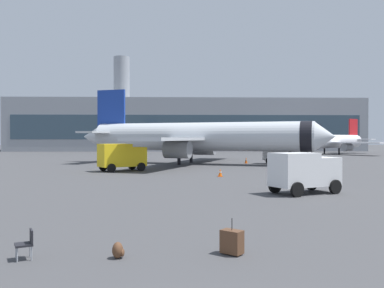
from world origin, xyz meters
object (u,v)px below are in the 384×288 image
(traveller_backpack, at_px, (118,250))
(rolling_suitcase, at_px, (232,242))
(fuel_truck, at_px, (286,151))
(safety_cone_mid, at_px, (281,164))
(airplane_taxiing, at_px, (328,142))
(cargo_van, at_px, (304,171))
(service_truck, at_px, (122,156))
(safety_cone_near, at_px, (246,160))
(safety_cone_far, at_px, (220,173))
(gate_chair, at_px, (27,242))
(airplane_at_gate, at_px, (198,137))

(traveller_backpack, bearing_deg, rolling_suitcase, 4.88)
(fuel_truck, distance_m, safety_cone_mid, 4.80)
(airplane_taxiing, relative_size, cargo_van, 4.82)
(safety_cone_mid, bearing_deg, service_truck, -160.24)
(traveller_backpack, bearing_deg, safety_cone_near, 75.97)
(airplane_taxiing, relative_size, safety_cone_near, 27.80)
(safety_cone_far, bearing_deg, safety_cone_mid, 56.24)
(traveller_backpack, bearing_deg, safety_cone_far, 77.57)
(safety_cone_far, bearing_deg, rolling_suitcase, -95.05)
(service_truck, height_order, gate_chair, service_truck)
(safety_cone_far, distance_m, rolling_suitcase, 25.27)
(airplane_at_gate, relative_size, safety_cone_mid, 53.24)
(service_truck, height_order, traveller_backpack, service_truck)
(cargo_van, xyz_separation_m, rolling_suitcase, (-6.36, -13.50, -1.06))
(fuel_truck, bearing_deg, safety_cone_mid, -112.65)
(gate_chair, bearing_deg, service_truck, 92.82)
(safety_cone_mid, xyz_separation_m, rolling_suitcase, (-11.13, -38.50, 0.07))
(safety_cone_near, bearing_deg, service_truck, -140.37)
(cargo_van, bearing_deg, safety_cone_near, 87.32)
(service_truck, relative_size, rolling_suitcase, 4.77)
(airplane_taxiing, relative_size, gate_chair, 27.06)
(service_truck, relative_size, safety_cone_far, 7.35)
(fuel_truck, xyz_separation_m, safety_cone_mid, (-1.76, -4.22, -1.45))
(airplane_at_gate, height_order, safety_cone_near, airplane_at_gate)
(safety_cone_near, distance_m, gate_chair, 46.94)
(safety_cone_mid, distance_m, gate_chair, 42.43)
(service_truck, relative_size, gate_chair, 6.10)
(airplane_at_gate, distance_m, safety_cone_mid, 11.74)
(traveller_backpack, bearing_deg, cargo_van, 54.73)
(fuel_truck, height_order, traveller_backpack, fuel_truck)
(cargo_van, distance_m, traveller_backpack, 16.93)
(fuel_truck, bearing_deg, service_truck, -151.89)
(airplane_taxiing, height_order, safety_cone_far, airplane_taxiing)
(rolling_suitcase, distance_m, gate_chair, 6.05)
(cargo_van, xyz_separation_m, traveller_backpack, (-9.75, -13.79, -1.22))
(airplane_taxiing, bearing_deg, gate_chair, -115.84)
(fuel_truck, xyz_separation_m, cargo_van, (-6.53, -29.23, -0.32))
(traveller_backpack, height_order, gate_chair, gate_chair)
(airplane_taxiing, relative_size, safety_cone_mid, 35.96)
(service_truck, distance_m, traveller_backpack, 32.36)
(service_truck, xyz_separation_m, fuel_truck, (20.52, 10.96, 0.16))
(airplane_at_gate, relative_size, safety_cone_near, 41.16)
(safety_cone_far, height_order, rolling_suitcase, rolling_suitcase)
(airplane_at_gate, relative_size, traveller_backpack, 71.78)
(safety_cone_mid, bearing_deg, safety_cone_far, -123.76)
(service_truck, relative_size, cargo_van, 1.09)
(airplane_taxiing, bearing_deg, safety_cone_near, -126.44)
(gate_chair, bearing_deg, traveller_backpack, 0.21)
(service_truck, height_order, safety_cone_far, service_truck)
(fuel_truck, relative_size, gate_chair, 7.50)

